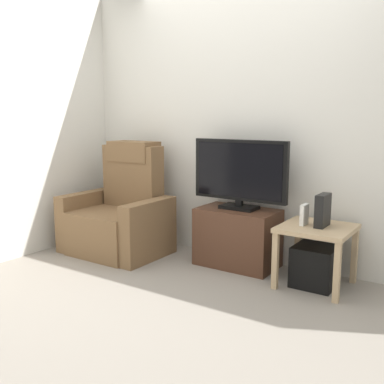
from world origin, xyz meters
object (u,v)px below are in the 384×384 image
object	(u,v)px
tv_stand	(237,237)
book_upright	(304,215)
subwoofer_box	(315,266)
recliner_armchair	(120,214)
game_console	(323,210)
side_table	(317,236)
television	(240,173)

from	to	relation	value
tv_stand	book_upright	distance (m)	0.72
book_upright	tv_stand	bearing A→B (deg)	170.42
subwoofer_box	book_upright	size ratio (longest dim) A/B	1.97
recliner_armchair	game_console	distance (m)	1.98
recliner_armchair	side_table	distance (m)	1.93
recliner_armchair	side_table	xyz separation A→B (m)	(1.93, 0.16, 0.04)
television	game_console	size ratio (longest dim) A/B	3.50
tv_stand	television	xyz separation A→B (m)	(0.00, 0.02, 0.58)
television	book_upright	distance (m)	0.71
tv_stand	television	distance (m)	0.58
side_table	television	bearing A→B (deg)	171.75
subwoofer_box	game_console	world-z (taller)	game_console
recliner_armchair	game_console	world-z (taller)	recliner_armchair
subwoofer_box	game_console	distance (m)	0.45
television	subwoofer_box	size ratio (longest dim) A/B	2.76
tv_stand	game_console	size ratio (longest dim) A/B	2.76
tv_stand	television	world-z (taller)	television
tv_stand	side_table	xyz separation A→B (m)	(0.75, -0.09, 0.15)
tv_stand	book_upright	bearing A→B (deg)	-9.58
television	subwoofer_box	distance (m)	1.01
tv_stand	recliner_armchair	world-z (taller)	recliner_armchair
tv_stand	recliner_armchair	distance (m)	1.21
side_table	subwoofer_box	bearing A→B (deg)	-161.57
recliner_armchair	book_upright	size ratio (longest dim) A/B	6.56
recliner_armchair	side_table	bearing A→B (deg)	1.45
tv_stand	television	bearing A→B (deg)	90.00
television	game_console	distance (m)	0.82
recliner_armchair	side_table	world-z (taller)	recliner_armchair
tv_stand	recliner_armchair	size ratio (longest dim) A/B	0.65
side_table	game_console	size ratio (longest dim) A/B	2.12
side_table	book_upright	xyz separation A→B (m)	(-0.10, -0.02, 0.16)
side_table	subwoofer_box	distance (m)	0.25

